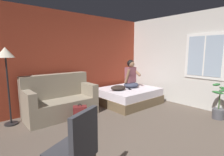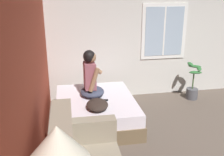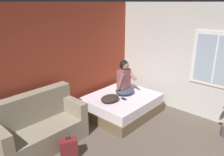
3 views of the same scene
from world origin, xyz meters
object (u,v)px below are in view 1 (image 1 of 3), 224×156
at_px(couch, 60,100).
at_px(side_chair, 75,148).
at_px(floor_lamp, 6,60).
at_px(bed, 128,96).
at_px(cell_phone, 130,89).
at_px(throw_pillow, 118,88).
at_px(backpack, 80,115).
at_px(potted_plant, 219,107).
at_px(person_seated, 131,76).

relative_size(couch, side_chair, 1.74).
xyz_separation_m(side_chair, floor_lamp, (-0.17, 2.61, 0.90)).
bearing_deg(side_chair, floor_lamp, 93.79).
xyz_separation_m(bed, cell_phone, (-0.11, -0.15, 0.25)).
relative_size(bed, throw_pillow, 3.58).
height_order(bed, floor_lamp, floor_lamp).
relative_size(bed, couch, 1.01).
xyz_separation_m(couch, cell_phone, (1.97, -0.51, 0.09)).
relative_size(throw_pillow, floor_lamp, 0.28).
bearing_deg(backpack, side_chair, -121.51).
height_order(cell_phone, floor_lamp, floor_lamp).
bearing_deg(couch, potted_plant, -43.61).
height_order(side_chair, person_seated, person_seated).
height_order(backpack, potted_plant, potted_plant).
xyz_separation_m(bed, side_chair, (-2.97, -2.05, 0.30)).
relative_size(bed, side_chair, 1.75).
height_order(floor_lamp, potted_plant, floor_lamp).
height_order(person_seated, floor_lamp, floor_lamp).
bearing_deg(side_chair, person_seated, 33.93).
distance_m(backpack, potted_plant, 3.29).
distance_m(cell_phone, potted_plant, 2.32).
bearing_deg(potted_plant, person_seated, 103.51).
xyz_separation_m(person_seated, backpack, (-2.10, -0.43, -0.64)).
bearing_deg(potted_plant, couch, 136.39).
distance_m(couch, potted_plant, 3.87).
distance_m(person_seated, potted_plant, 2.48).
distance_m(person_seated, throw_pillow, 0.65).
bearing_deg(bed, potted_plant, -72.53).
distance_m(couch, throw_pillow, 1.70).
bearing_deg(throw_pillow, potted_plant, -63.72).
xyz_separation_m(bed, person_seated, (0.16, 0.06, 0.60)).
bearing_deg(side_chair, backpack, 58.49).
height_order(side_chair, cell_phone, side_chair).
bearing_deg(bed, floor_lamp, 169.78).
xyz_separation_m(cell_phone, floor_lamp, (-3.04, 0.71, 0.94)).
bearing_deg(throw_pillow, side_chair, -140.98).
height_order(throw_pillow, potted_plant, potted_plant).
distance_m(side_chair, cell_phone, 3.44).
bearing_deg(person_seated, potted_plant, -76.49).
relative_size(bed, floor_lamp, 1.01).
bearing_deg(cell_phone, couch, 175.58).
distance_m(backpack, cell_phone, 1.88).
xyz_separation_m(side_chair, potted_plant, (3.69, -0.25, -0.23)).
xyz_separation_m(couch, side_chair, (-0.89, -2.42, 0.14)).
relative_size(couch, person_seated, 1.95).
bearing_deg(side_chair, bed, 34.59).
xyz_separation_m(person_seated, cell_phone, (-0.26, -0.20, -0.35)).
xyz_separation_m(floor_lamp, potted_plant, (3.87, -2.87, -1.13)).
distance_m(person_seated, floor_lamp, 3.39).
xyz_separation_m(backpack, cell_phone, (1.84, 0.23, 0.29)).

